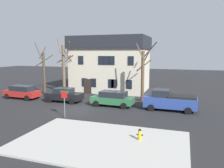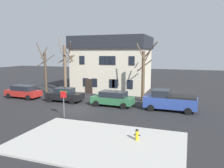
% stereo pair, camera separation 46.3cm
% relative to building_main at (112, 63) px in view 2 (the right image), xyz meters
% --- Properties ---
extents(ground_plane, '(120.00, 120.00, 0.00)m').
position_rel_building_main_xyz_m(ground_plane, '(0.34, -12.31, -4.20)').
color(ground_plane, '#262628').
extents(sidewalk_slab, '(11.09, 7.08, 0.12)m').
position_rel_building_main_xyz_m(sidewalk_slab, '(5.94, -19.73, -4.14)').
color(sidewalk_slab, '#B7B5AD').
rests_on(sidewalk_slab, ground_plane).
extents(building_main, '(11.35, 8.10, 8.25)m').
position_rel_building_main_xyz_m(building_main, '(0.00, 0.00, 0.00)').
color(building_main, beige).
rests_on(building_main, ground_plane).
extents(tree_bare_near, '(2.36, 2.78, 7.28)m').
position_rel_building_main_xyz_m(tree_bare_near, '(-8.16, -5.83, -0.90)').
color(tree_bare_near, '#4C3D2D').
rests_on(tree_bare_near, ground_plane).
extents(tree_bare_mid, '(2.64, 2.53, 7.87)m').
position_rel_building_main_xyz_m(tree_bare_mid, '(-5.15, -5.34, -0.38)').
color(tree_bare_mid, brown).
rests_on(tree_bare_mid, ground_plane).
extents(tree_bare_far, '(2.59, 2.50, 7.17)m').
position_rel_building_main_xyz_m(tree_bare_far, '(6.20, -6.29, -0.79)').
color(tree_bare_far, brown).
rests_on(tree_bare_far, ground_plane).
extents(car_red_wagon, '(4.78, 2.19, 1.67)m').
position_rel_building_main_xyz_m(car_red_wagon, '(-8.78, -9.76, -3.33)').
color(car_red_wagon, '#AD231E').
rests_on(car_red_wagon, ground_plane).
extents(car_black_sedan, '(4.44, 2.07, 1.67)m').
position_rel_building_main_xyz_m(car_black_sedan, '(-2.64, -9.76, -3.37)').
color(car_black_sedan, black).
rests_on(car_black_sedan, ground_plane).
extents(car_green_wagon, '(4.67, 2.17, 1.66)m').
position_rel_building_main_xyz_m(car_green_wagon, '(3.56, -9.95, -3.33)').
color(car_green_wagon, '#2D6B42').
rests_on(car_green_wagon, ground_plane).
extents(pickup_truck_blue, '(5.29, 2.35, 2.10)m').
position_rel_building_main_xyz_m(pickup_truck_blue, '(9.65, -9.78, -3.19)').
color(pickup_truck_blue, '#2D4799').
rests_on(pickup_truck_blue, ground_plane).
extents(fire_hydrant, '(0.42, 0.22, 0.77)m').
position_rel_building_main_xyz_m(fire_hydrant, '(8.33, -18.76, -3.68)').
color(fire_hydrant, gold).
rests_on(fire_hydrant, sidewalk_slab).
extents(street_sign_pole, '(0.76, 0.07, 2.46)m').
position_rel_building_main_xyz_m(street_sign_pole, '(0.76, -15.46, -2.47)').
color(street_sign_pole, slate).
rests_on(street_sign_pole, ground_plane).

